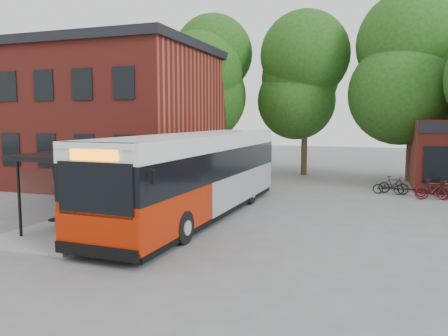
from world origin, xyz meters
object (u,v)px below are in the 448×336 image
(bus_shelter, at_px, (85,188))
(bicycle_0, at_px, (388,187))
(city_bus, at_px, (197,176))
(bicycle_3, at_px, (433,190))
(bicycle_1, at_px, (393,185))
(bicycle_2, at_px, (432,190))

(bus_shelter, distance_m, bicycle_0, 15.80)
(city_bus, bearing_deg, bus_shelter, -137.71)
(bicycle_0, height_order, bicycle_3, bicycle_3)
(city_bus, bearing_deg, bicycle_1, 48.83)
(city_bus, bearing_deg, bicycle_2, 40.24)
(bicycle_1, bearing_deg, city_bus, 152.65)
(bicycle_1, relative_size, bicycle_3, 0.92)
(bicycle_1, relative_size, bicycle_2, 0.99)
(bicycle_1, xyz_separation_m, bicycle_3, (1.82, -1.26, 0.04))
(bicycle_0, xyz_separation_m, bicycle_1, (0.26, 0.22, 0.06))
(city_bus, distance_m, bicycle_1, 11.74)
(bus_shelter, height_order, bicycle_1, bus_shelter)
(bicycle_3, bearing_deg, bicycle_0, 53.43)
(bus_shelter, relative_size, bicycle_3, 4.02)
(city_bus, height_order, bicycle_2, city_bus)
(bus_shelter, distance_m, bicycle_2, 16.98)
(bus_shelter, distance_m, city_bus, 4.47)
(bicycle_2, bearing_deg, bicycle_3, -157.08)
(bus_shelter, height_order, bicycle_0, bus_shelter)
(city_bus, height_order, bicycle_3, city_bus)
(bus_shelter, bearing_deg, city_bus, 40.34)
(bicycle_3, bearing_deg, bus_shelter, 117.62)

